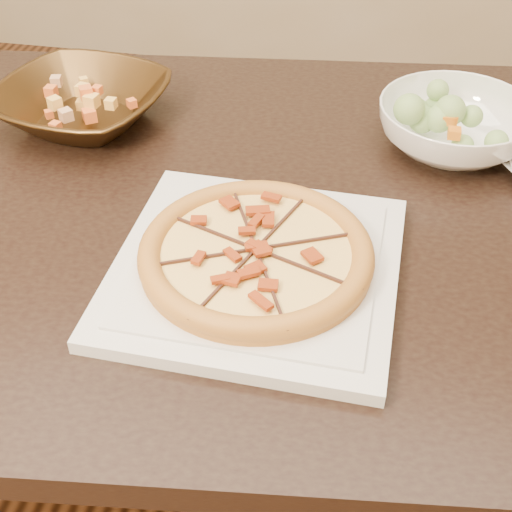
% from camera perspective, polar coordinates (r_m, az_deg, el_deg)
% --- Properties ---
extents(floor, '(4.00, 4.00, 0.02)m').
position_cam_1_polar(floor, '(1.58, -7.80, -18.18)').
color(floor, brown).
rests_on(floor, ground).
extents(dining_table, '(1.50, 1.06, 0.75)m').
position_cam_1_polar(dining_table, '(1.06, -5.25, 0.26)').
color(dining_table, black).
rests_on(dining_table, floor).
extents(plate, '(0.35, 0.35, 0.02)m').
position_cam_1_polar(plate, '(0.86, 0.00, -0.99)').
color(plate, silver).
rests_on(plate, dining_table).
extents(pizza, '(0.28, 0.28, 0.03)m').
position_cam_1_polar(pizza, '(0.85, -0.00, 0.20)').
color(pizza, '#C08527').
rests_on(pizza, plate).
extents(bronze_bowl, '(0.30, 0.30, 0.06)m').
position_cam_1_polar(bronze_bowl, '(1.19, -13.72, 11.72)').
color(bronze_bowl, '#4E351A').
rests_on(bronze_bowl, dining_table).
extents(mixed_dish, '(0.09, 0.12, 0.03)m').
position_cam_1_polar(mixed_dish, '(1.17, -14.18, 13.69)').
color(mixed_dish, tan).
rests_on(mixed_dish, bronze_bowl).
extents(salad_bowl, '(0.30, 0.30, 0.07)m').
position_cam_1_polar(salad_bowl, '(1.12, 15.57, 9.92)').
color(salad_bowl, white).
rests_on(salad_bowl, dining_table).
extents(salad, '(0.08, 0.11, 0.04)m').
position_cam_1_polar(salad, '(1.10, 15.95, 12.34)').
color(salad, '#92B474').
rests_on(salad, salad_bowl).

